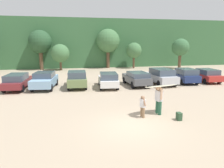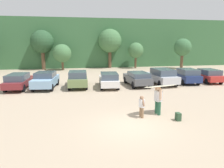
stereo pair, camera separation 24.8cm
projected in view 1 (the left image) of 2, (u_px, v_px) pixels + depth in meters
name	position (u px, v px, depth m)	size (l,w,h in m)	color
ground_plane	(131.00, 126.00, 11.03)	(120.00, 120.00, 0.00)	tan
hillside_ridge	(86.00, 43.00, 41.38)	(108.00, 12.00, 8.54)	#38663D
tree_far_right	(40.00, 42.00, 33.18)	(3.69, 3.69, 6.38)	brown
tree_center	(60.00, 53.00, 32.86)	(2.91, 2.91, 4.17)	brown
tree_ridge_back	(108.00, 41.00, 35.66)	(4.04, 4.04, 6.71)	brown
tree_far_left	(134.00, 50.00, 35.51)	(2.62, 2.62, 4.40)	brown
tree_center_right	(180.00, 48.00, 34.91)	(2.87, 2.87, 5.06)	brown
parked_car_maroon	(17.00, 81.00, 19.71)	(2.03, 4.79, 1.48)	maroon
parked_car_sky_blue	(45.00, 80.00, 20.00)	(2.33, 4.45, 1.60)	#84ADD1
parked_car_olive_green	(77.00, 79.00, 20.52)	(1.97, 4.56, 1.68)	#6B7F4C
parked_car_white	(108.00, 80.00, 20.46)	(2.10, 4.32, 1.50)	white
parked_car_dark_gray	(137.00, 78.00, 21.30)	(2.04, 4.23, 1.45)	#4C4F54
parked_car_silver	(161.00, 76.00, 21.99)	(2.20, 4.59, 1.69)	silver
parked_car_navy	(184.00, 75.00, 22.93)	(2.09, 4.41, 1.60)	navy
parked_car_red	(206.00, 75.00, 23.52)	(2.01, 4.49, 1.48)	#B72D28
person_adult	(159.00, 99.00, 12.74)	(0.39, 0.71, 1.77)	#26593F
person_child	(143.00, 105.00, 12.22)	(0.29, 0.62, 1.32)	#8C6B4C
surfboard_cream	(162.00, 86.00, 12.58)	(2.44, 1.16, 0.17)	beige
backpack_dropped	(179.00, 116.00, 11.87)	(0.24, 0.34, 0.45)	#2D4C33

